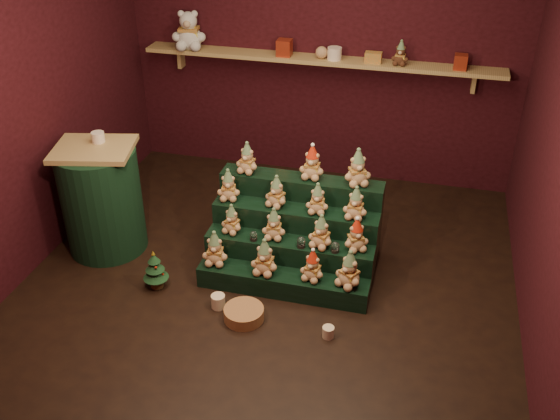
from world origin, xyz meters
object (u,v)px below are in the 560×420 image
(snow_globe_a, at_px, (253,236))
(mini_christmas_tree, at_px, (155,270))
(mug_left, at_px, (218,301))
(white_bear, at_px, (188,25))
(mug_right, at_px, (328,332))
(snow_globe_c, at_px, (335,247))
(wicker_basket, at_px, (244,314))
(snow_globe_b, at_px, (301,242))
(brown_bear, at_px, (401,53))
(side_table, at_px, (102,199))
(riser_tier_front, at_px, (283,283))

(snow_globe_a, bearing_deg, mini_christmas_tree, -155.00)
(mug_left, height_order, white_bear, white_bear)
(snow_globe_a, xyz_separation_m, mug_right, (0.74, -0.59, -0.36))
(snow_globe_c, relative_size, wicker_basket, 0.29)
(snow_globe_b, height_order, brown_bear, brown_bear)
(mini_christmas_tree, bearing_deg, snow_globe_a, 25.00)
(snow_globe_a, xyz_separation_m, wicker_basket, (0.08, -0.55, -0.35))
(side_table, relative_size, brown_bear, 4.32)
(mug_left, xyz_separation_m, wicker_basket, (0.24, -0.08, -0.01))
(snow_globe_a, bearing_deg, mug_left, -109.01)
(side_table, bearing_deg, snow_globe_a, -17.03)
(snow_globe_a, relative_size, mini_christmas_tree, 0.23)
(brown_bear, bearing_deg, side_table, -138.23)
(wicker_basket, relative_size, brown_bear, 1.35)
(mug_right, xyz_separation_m, white_bear, (-1.95, 2.45, 1.52))
(riser_tier_front, distance_m, side_table, 1.76)
(snow_globe_a, distance_m, white_bear, 2.51)
(mug_left, relative_size, white_bear, 0.23)
(riser_tier_front, bearing_deg, snow_globe_c, 22.32)
(side_table, bearing_deg, mug_left, -37.40)
(mug_right, bearing_deg, snow_globe_b, 120.37)
(side_table, height_order, wicker_basket, side_table)
(snow_globe_b, bearing_deg, mini_christmas_tree, -163.16)
(snow_globe_a, distance_m, wicker_basket, 0.66)
(snow_globe_a, bearing_deg, snow_globe_b, 0.00)
(side_table, xyz_separation_m, white_bear, (0.20, 1.76, 1.07))
(mug_left, height_order, brown_bear, brown_bear)
(riser_tier_front, distance_m, snow_globe_c, 0.53)
(snow_globe_b, bearing_deg, mug_left, -140.23)
(snow_globe_c, xyz_separation_m, brown_bear, (0.25, 1.87, 1.03))
(riser_tier_front, distance_m, mug_left, 0.54)
(snow_globe_a, bearing_deg, wicker_basket, -82.01)
(snow_globe_b, xyz_separation_m, brown_bear, (0.53, 1.87, 1.03))
(snow_globe_c, distance_m, side_table, 2.08)
(wicker_basket, bearing_deg, riser_tier_front, 61.84)
(riser_tier_front, relative_size, mug_right, 15.67)
(mug_right, bearing_deg, mug_left, 172.31)
(brown_bear, bearing_deg, riser_tier_front, -102.88)
(mug_right, bearing_deg, riser_tier_front, 136.94)
(riser_tier_front, height_order, white_bear, white_bear)
(mug_right, distance_m, white_bear, 3.48)
(side_table, xyz_separation_m, mug_right, (2.15, -0.69, -0.45))
(side_table, bearing_deg, mini_christmas_tree, -46.75)
(snow_globe_b, bearing_deg, riser_tier_front, -125.26)
(side_table, bearing_deg, snow_globe_c, -15.67)
(snow_globe_b, distance_m, snow_globe_c, 0.28)
(mug_right, relative_size, brown_bear, 0.39)
(snow_globe_c, xyz_separation_m, mug_right, (0.07, -0.59, -0.36))
(riser_tier_front, bearing_deg, side_table, 171.15)
(riser_tier_front, relative_size, white_bear, 2.88)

